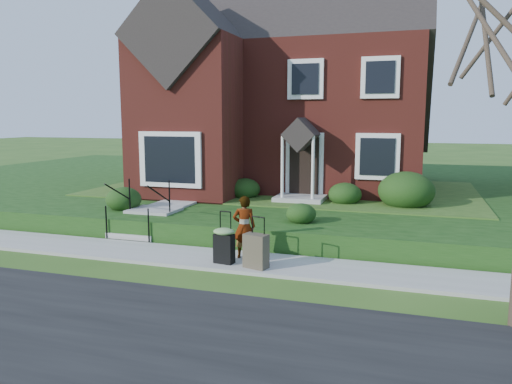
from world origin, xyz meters
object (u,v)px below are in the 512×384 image
at_px(suitcase_black, 224,243).
at_px(woman, 244,227).
at_px(suitcase_olive, 256,251).
at_px(front_steps, 146,219).

bearing_deg(suitcase_black, woman, 71.30).
xyz_separation_m(woman, suitcase_olive, (0.52, -0.70, -0.36)).
bearing_deg(suitcase_olive, front_steps, 165.71).
bearing_deg(front_steps, suitcase_black, -33.77).
xyz_separation_m(front_steps, suitcase_olive, (4.06, -2.30, -0.01)).
xyz_separation_m(front_steps, woman, (3.54, -1.60, 0.34)).
bearing_deg(front_steps, suitcase_olive, -29.58).
relative_size(suitcase_black, suitcase_olive, 1.05).
relative_size(front_steps, suitcase_black, 1.70).
distance_m(front_steps, woman, 3.90).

